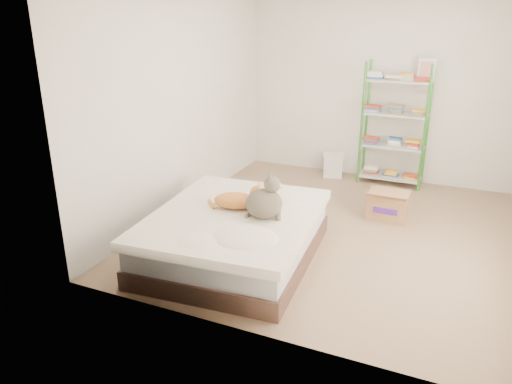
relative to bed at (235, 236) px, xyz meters
The scene contains 7 objects.
room 1.65m from the bed, 55.35° to the left, with size 3.81×4.21×2.61m.
bed is the anchor object (origin of this frame).
orange_cat 0.37m from the bed, 110.12° to the left, with size 0.51×0.28×0.21m, color orange, non-canonical shape.
grey_cat 0.56m from the bed, ahead, with size 0.31×0.38×0.43m, color #756B59, non-canonical shape.
shelf_unit 3.16m from the bed, 70.64° to the left, with size 0.88×0.36×1.74m.
cardboard_box 2.05m from the bed, 53.35° to the left, with size 0.46×0.44×0.38m.
white_bin 2.90m from the bed, 86.12° to the left, with size 0.36×0.34×0.34m.
Camera 1 is at (1.30, -5.06, 2.40)m, focal length 35.00 mm.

